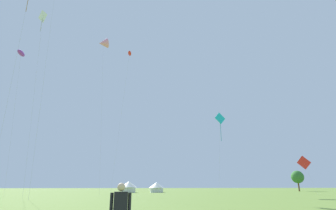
# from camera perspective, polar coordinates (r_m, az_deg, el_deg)

# --- Properties ---
(kite_white_diamond) EXTENTS (2.84, 1.94, 32.43)m
(kite_white_diamond) POSITION_cam_1_polar(r_m,az_deg,el_deg) (54.88, -25.74, 16.55)
(kite_white_diamond) COLOR white
(kite_white_diamond) RESTS_ON ground
(kite_cyan_diamond) EXTENTS (2.72, 1.72, 15.78)m
(kite_cyan_diamond) POSITION_cam_1_polar(r_m,az_deg,el_deg) (53.09, 11.30, -3.20)
(kite_cyan_diamond) COLOR #1EB7CC
(kite_cyan_diamond) RESTS_ON ground
(kite_purple_parafoil) EXTENTS (2.59, 2.72, 27.23)m
(kite_purple_parafoil) POSITION_cam_1_polar(r_m,az_deg,el_deg) (60.26, -29.43, 9.79)
(kite_purple_parafoil) COLOR purple
(kite_purple_parafoil) RESTS_ON ground
(kite_red_parafoil) EXTENTS (2.95, 2.87, 33.13)m
(kite_red_parafoil) POSITION_cam_1_polar(r_m,az_deg,el_deg) (65.85, -8.39, 11.00)
(kite_red_parafoil) COLOR red
(kite_red_parafoil) RESTS_ON ground
(kite_red_diamond) EXTENTS (1.76, 2.56, 7.37)m
(kite_red_diamond) POSITION_cam_1_polar(r_m,az_deg,el_deg) (59.35, 27.55, -11.10)
(kite_red_diamond) COLOR red
(kite_red_diamond) RESTS_ON ground
(kite_pink_delta) EXTENTS (3.34, 3.00, 34.65)m
(kite_pink_delta) POSITION_cam_1_polar(r_m,az_deg,el_deg) (64.03, -13.95, 12.95)
(kite_pink_delta) COLOR pink
(kite_pink_delta) RESTS_ON ground
(festival_tent_right) EXTENTS (4.18, 4.18, 2.72)m
(festival_tent_right) POSITION_cam_1_polar(r_m,az_deg,el_deg) (69.68, -8.57, -17.16)
(festival_tent_right) COLOR white
(festival_tent_right) RESTS_ON ground
(festival_tent_left) EXTENTS (3.84, 3.84, 2.49)m
(festival_tent_left) POSITION_cam_1_polar(r_m,az_deg,el_deg) (69.97, -2.53, -17.42)
(festival_tent_left) COLOR white
(festival_tent_left) RESTS_ON ground
(tree_distant_left) EXTENTS (3.84, 3.84, 6.23)m
(tree_distant_left) POSITION_cam_1_polar(r_m,az_deg,el_deg) (94.72, 26.43, -13.90)
(tree_distant_left) COLOR brown
(tree_distant_left) RESTS_ON ground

